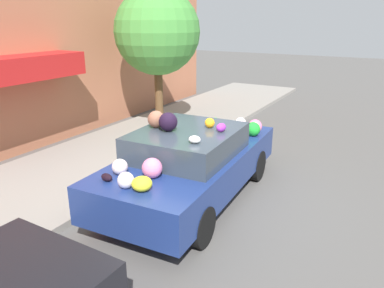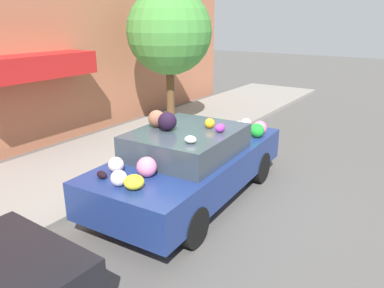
# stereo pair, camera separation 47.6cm
# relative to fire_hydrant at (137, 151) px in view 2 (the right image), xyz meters

# --- Properties ---
(ground_plane) EXTENTS (60.00, 60.00, 0.00)m
(ground_plane) POSITION_rel_fire_hydrant_xyz_m (-0.39, -1.61, -0.47)
(ground_plane) COLOR #565451
(sidewalk_curb) EXTENTS (24.00, 3.20, 0.13)m
(sidewalk_curb) POSITION_rel_fire_hydrant_xyz_m (-0.39, 1.09, -0.41)
(sidewalk_curb) COLOR gray
(sidewalk_curb) RESTS_ON ground
(building_facade) EXTENTS (18.00, 1.20, 5.99)m
(building_facade) POSITION_rel_fire_hydrant_xyz_m (-0.40, 3.31, 2.48)
(building_facade) COLOR #B26B4C
(building_facade) RESTS_ON ground
(street_tree) EXTENTS (2.45, 2.45, 3.99)m
(street_tree) POSITION_rel_fire_hydrant_xyz_m (3.12, 1.42, 2.41)
(street_tree) COLOR brown
(street_tree) RESTS_ON sidewalk_curb
(fire_hydrant) EXTENTS (0.20, 0.20, 0.70)m
(fire_hydrant) POSITION_rel_fire_hydrant_xyz_m (0.00, 0.00, 0.00)
(fire_hydrant) COLOR gold
(fire_hydrant) RESTS_ON sidewalk_curb
(art_car) EXTENTS (4.48, 2.07, 1.72)m
(art_car) POSITION_rel_fire_hydrant_xyz_m (-0.41, -1.73, 0.28)
(art_car) COLOR navy
(art_car) RESTS_ON ground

